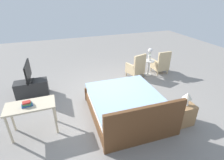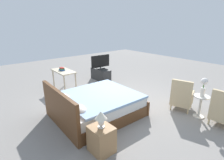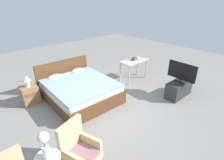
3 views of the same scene
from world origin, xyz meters
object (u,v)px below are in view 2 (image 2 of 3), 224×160
armchair_by_window_right (182,97)px  book_stack (62,69)px  tv_stand (101,74)px  bed (96,105)px  flower_vase (204,85)px  side_table (200,104)px  nightstand (101,139)px  tv_flatscreen (100,62)px  armchair_by_window_left (224,112)px  table_lamp (101,117)px  vanity_desk (64,74)px

armchair_by_window_right → book_stack: size_ratio=3.90×
tv_stand → bed: bearing=140.9°
flower_vase → book_stack: 4.51m
side_table → flower_vase: bearing=-90.0°
nightstand → tv_flatscreen: size_ratio=0.61×
armchair_by_window_left → flower_vase: (0.55, 0.01, 0.52)m
side_table → nightstand: size_ratio=1.12×
bed → side_table: 2.73m
armchair_by_window_right → tv_flatscreen: size_ratio=1.04×
table_lamp → book_stack: (3.48, -0.86, 0.05)m
nightstand → vanity_desk: 3.57m
tv_flatscreen → armchair_by_window_right: bearing=-178.1°
armchair_by_window_left → side_table: armchair_by_window_left is taller
tv_flatscreen → table_lamp: bearing=143.6°
bed → side_table: bed is taller
tv_flatscreen → vanity_desk: (-0.14, 1.75, -0.16)m
nightstand → armchair_by_window_left: bearing=-112.8°
flower_vase → tv_stand: 4.24m
tv_stand → flower_vase: bearing=-178.5°
armchair_by_window_left → vanity_desk: armchair_by_window_left is taller
tv_flatscreen → flower_vase: bearing=-178.5°
nightstand → tv_stand: nightstand is taller
table_lamp → tv_flatscreen: 4.45m
bed → table_lamp: (-1.20, 0.71, 0.45)m
armchair_by_window_right → side_table: 0.53m
side_table → book_stack: book_stack is taller
flower_vase → nightstand: size_ratio=0.89×
bed → tv_stand: 3.06m
nightstand → side_table: bearing=-102.5°
armchair_by_window_right → nightstand: armchair_by_window_right is taller
bed → table_lamp: 1.47m
armchair_by_window_left → vanity_desk: bearing=22.1°
side_table → book_stack: bearing=24.7°
bed → armchair_by_window_left: (-2.36, -2.05, 0.08)m
armchair_by_window_right → side_table: armchair_by_window_right is taller
bed → side_table: bearing=-131.6°
side_table → vanity_desk: bearing=24.7°
vanity_desk → book_stack: (0.05, 0.03, 0.16)m
bed → book_stack: bed is taller
armchair_by_window_right → tv_flatscreen: bearing=1.9°
armchair_by_window_left → tv_flatscreen: size_ratio=1.04×
bed → flower_vase: 2.79m
nightstand → tv_stand: bearing=-36.4°
flower_vase → book_stack: (4.09, 1.88, -0.09)m
side_table → armchair_by_window_right: bearing=-1.3°
armchair_by_window_right → nightstand: size_ratio=1.71×
nightstand → book_stack: bearing=-13.9°
vanity_desk → book_stack: size_ratio=4.41×
vanity_desk → side_table: bearing=-155.3°
armchair_by_window_right → tv_stand: 3.66m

